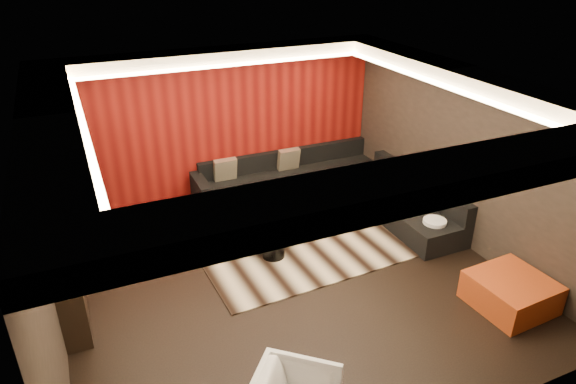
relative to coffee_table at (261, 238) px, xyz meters
name	(u,v)px	position (x,y,z in m)	size (l,w,h in m)	color
floor	(286,277)	(0.01, -0.98, -0.13)	(6.00, 6.00, 0.02)	black
ceiling	(285,87)	(0.01, -0.98, 2.69)	(6.00, 6.00, 0.02)	silver
wall_back	(219,124)	(0.01, 2.03, 1.28)	(6.00, 0.02, 2.80)	black
wall_left	(41,238)	(-3.00, -0.98, 1.28)	(0.02, 6.00, 2.80)	black
wall_right	(463,156)	(3.02, -0.98, 1.28)	(0.02, 6.00, 2.80)	black
red_feature_wall	(220,125)	(0.01, 1.99, 1.28)	(5.98, 0.05, 2.78)	#6B0C0A
soffit_back	(220,56)	(0.01, 1.72, 2.57)	(6.00, 0.60, 0.22)	silver
soffit_front	(421,181)	(0.01, -3.68, 2.57)	(6.00, 0.60, 0.22)	silver
soffit_left	(47,125)	(-2.69, -0.98, 2.57)	(0.60, 4.80, 0.22)	silver
soffit_right	(459,75)	(2.71, -0.98, 2.57)	(0.60, 4.80, 0.22)	silver
cove_back	(227,65)	(0.01, 1.38, 2.48)	(4.80, 0.08, 0.04)	#FFD899
cove_front	(396,176)	(0.01, -3.34, 2.48)	(4.80, 0.08, 0.04)	#FFD899
cove_left	(84,129)	(-2.35, -0.98, 2.48)	(0.08, 4.80, 0.04)	#FFD899
cove_right	(439,84)	(2.37, -0.98, 2.48)	(0.08, 4.80, 0.04)	#FFD899
tv_surround	(60,233)	(-2.84, -0.38, 0.98)	(0.30, 2.00, 2.20)	black
tv_screen	(68,206)	(-2.68, -0.38, 1.33)	(0.04, 1.30, 0.80)	black
tv_shelf	(79,257)	(-2.68, -0.38, 0.58)	(0.04, 1.60, 0.04)	black
rug	(310,229)	(0.93, 0.10, -0.11)	(4.00, 3.00, 0.02)	#C0AC8C
coffee_table	(261,238)	(0.00, 0.00, 0.00)	(1.20, 1.20, 0.20)	black
drum_stool	(273,245)	(0.04, -0.43, 0.10)	(0.34, 0.34, 0.40)	black
striped_pouf	(191,209)	(-0.82, 1.27, 0.08)	(0.65, 0.65, 0.35)	#B9AB8F
white_side_table	(433,232)	(2.51, -1.13, 0.11)	(0.37, 0.37, 0.46)	white
orange_ottoman	(511,292)	(2.48, -2.78, 0.09)	(0.94, 0.94, 0.42)	#8B4211
sectional_sofa	(331,189)	(1.74, 0.89, 0.14)	(3.65, 3.50, 0.75)	black
throw_pillows	(309,174)	(1.31, 0.95, 0.50)	(2.98, 2.74, 0.50)	tan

